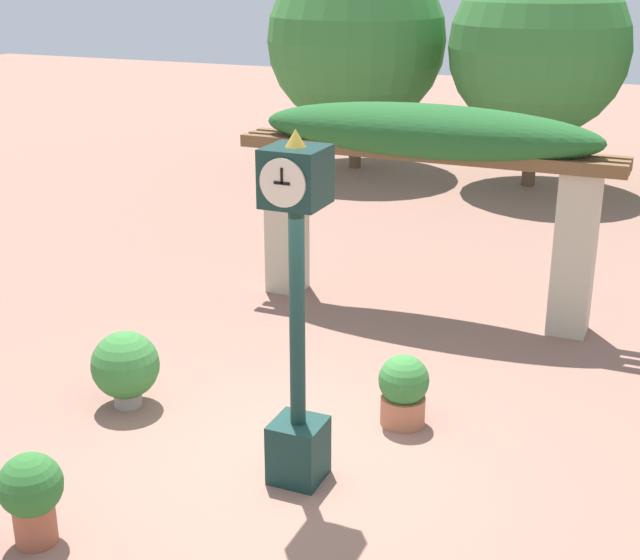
% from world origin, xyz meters
% --- Properties ---
extents(ground_plane, '(60.00, 60.00, 0.00)m').
position_xyz_m(ground_plane, '(0.00, 0.00, 0.00)').
color(ground_plane, '#8E6656').
extents(pedestal_clock, '(0.49, 0.53, 3.23)m').
position_xyz_m(pedestal_clock, '(0.25, -0.27, 1.59)').
color(pedestal_clock, '#14332D').
rests_on(pedestal_clock, ground).
extents(pergola, '(5.06, 1.08, 2.79)m').
position_xyz_m(pergola, '(0.00, 4.23, 2.13)').
color(pergola, '#BCB299').
rests_on(pergola, ground).
extents(potted_plant_near_left, '(0.52, 0.52, 0.75)m').
position_xyz_m(potted_plant_near_left, '(0.80, 1.09, 0.39)').
color(potted_plant_near_left, '#B26B4C').
rests_on(potted_plant_near_left, ground).
extents(potted_plant_near_right, '(0.73, 0.73, 0.84)m').
position_xyz_m(potted_plant_near_right, '(-2.03, 0.30, 0.46)').
color(potted_plant_near_right, gray).
rests_on(potted_plant_near_right, ground).
extents(potted_plant_far_left, '(0.53, 0.53, 0.80)m').
position_xyz_m(potted_plant_far_left, '(-1.33, -2.00, 0.46)').
color(potted_plant_far_left, '#9E563D').
rests_on(potted_plant_far_left, ground).
extents(tree_line, '(11.25, 3.98, 4.83)m').
position_xyz_m(tree_line, '(-1.11, 12.18, 2.82)').
color(tree_line, brown).
rests_on(tree_line, ground).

